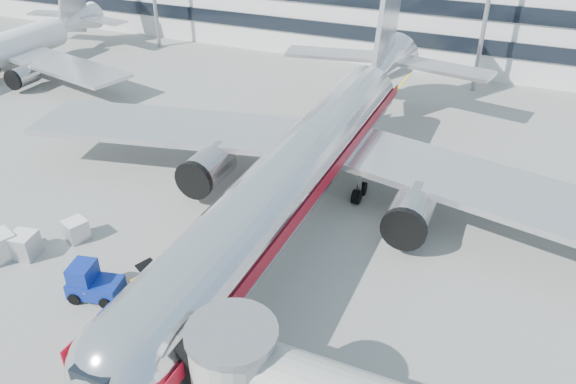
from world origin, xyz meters
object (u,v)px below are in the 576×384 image
at_px(cargo_container_right, 24,245).
at_px(ramp_worker, 85,293).
at_px(baggage_tug, 92,283).
at_px(cargo_container_front, 76,230).
at_px(belt_loader, 162,294).
at_px(cargo_container_left, 0,246).
at_px(main_jet, 311,155).

xyz_separation_m(cargo_container_right, ramp_worker, (6.99, -2.10, -0.03)).
relative_size(baggage_tug, cargo_container_front, 1.89).
bearing_deg(ramp_worker, belt_loader, -2.28).
bearing_deg(cargo_container_front, cargo_container_right, -122.11).
relative_size(belt_loader, cargo_container_left, 2.14).
xyz_separation_m(main_jet, cargo_container_front, (-13.26, -10.86, -3.48)).
distance_m(cargo_container_left, cargo_container_front, 4.84).
bearing_deg(main_jet, cargo_container_left, -138.29).
bearing_deg(cargo_container_left, belt_loader, 2.91).
relative_size(cargo_container_right, ramp_worker, 1.13).
bearing_deg(belt_loader, baggage_tug, -164.01).
distance_m(baggage_tug, ramp_worker, 0.74).
bearing_deg(cargo_container_right, cargo_container_front, 57.89).
relative_size(main_jet, ramp_worker, 30.29).
relative_size(cargo_container_left, ramp_worker, 1.31).
distance_m(cargo_container_left, cargo_container_right, 1.51).
distance_m(baggage_tug, cargo_container_front, 6.66).
height_order(cargo_container_left, cargo_container_right, cargo_container_left).
bearing_deg(belt_loader, main_jet, 74.00).
relative_size(cargo_container_left, cargo_container_front, 1.22).
xyz_separation_m(baggage_tug, cargo_container_front, (-5.10, 4.28, -0.26)).
height_order(cargo_container_front, ramp_worker, ramp_worker).
bearing_deg(belt_loader, ramp_worker, -155.03).
xyz_separation_m(cargo_container_left, ramp_worker, (8.26, -1.28, -0.09)).
distance_m(main_jet, belt_loader, 14.95).
bearing_deg(cargo_container_left, ramp_worker, -8.80).
relative_size(baggage_tug, cargo_container_left, 1.56).
height_order(cargo_container_left, cargo_container_front, cargo_container_left).
xyz_separation_m(baggage_tug, cargo_container_left, (-8.18, 0.57, -0.09)).
xyz_separation_m(belt_loader, baggage_tug, (-4.17, -1.19, 0.39)).
height_order(belt_loader, baggage_tug, baggage_tug).
height_order(main_jet, cargo_container_front, main_jet).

